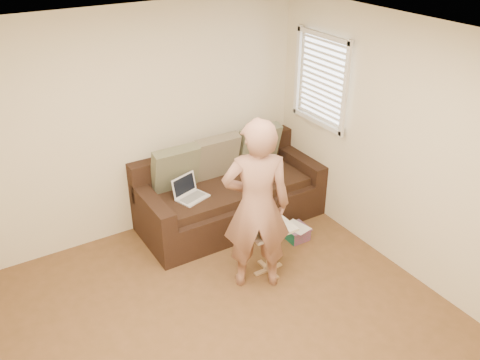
{
  "coord_description": "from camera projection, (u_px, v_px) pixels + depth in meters",
  "views": [
    {
      "loc": [
        -1.77,
        -2.79,
        3.46
      ],
      "look_at": [
        0.8,
        1.4,
        0.78
      ],
      "focal_mm": 38.03,
      "sensor_mm": 36.0,
      "label": 1
    }
  ],
  "objects": [
    {
      "name": "side_table",
      "position": [
        269.0,
        249.0,
        5.32
      ],
      "size": [
        0.5,
        0.35,
        0.55
      ],
      "primitive_type": null,
      "color": "silver",
      "rests_on": "ground"
    },
    {
      "name": "floor",
      "position": [
        246.0,
        342.0,
        4.56
      ],
      "size": [
        4.5,
        4.5,
        0.0
      ],
      "primitive_type": "plane",
      "color": "brown",
      "rests_on": "ground"
    },
    {
      "name": "laptop_silver",
      "position": [
        260.0,
        177.0,
        6.2
      ],
      "size": [
        0.39,
        0.36,
        0.21
      ],
      "primitive_type": null,
      "rotation": [
        0.0,
        0.0,
        -0.53
      ],
      "color": "#B7BABC",
      "rests_on": "sofa"
    },
    {
      "name": "wall_right",
      "position": [
        423.0,
        161.0,
        4.85
      ],
      "size": [
        0.0,
        4.5,
        4.5
      ],
      "primitive_type": "plane",
      "rotation": [
        1.57,
        0.0,
        -1.57
      ],
      "color": "beige",
      "rests_on": "ground"
    },
    {
      "name": "person",
      "position": [
        256.0,
        206.0,
        4.86
      ],
      "size": [
        0.8,
        0.7,
        1.82
      ],
      "primitive_type": "imported",
      "rotation": [
        0.0,
        0.0,
        2.67
      ],
      "color": "#A06457",
      "rests_on": "ground"
    },
    {
      "name": "wall_back",
      "position": [
        138.0,
        126.0,
        5.62
      ],
      "size": [
        4.0,
        0.0,
        4.0
      ],
      "primitive_type": "plane",
      "rotation": [
        1.57,
        0.0,
        0.0
      ],
      "color": "beige",
      "rests_on": "ground"
    },
    {
      "name": "ceiling",
      "position": [
        248.0,
        54.0,
        3.31
      ],
      "size": [
        4.5,
        4.5,
        0.0
      ],
      "primitive_type": "plane",
      "rotation": [
        3.14,
        0.0,
        0.0
      ],
      "color": "white",
      "rests_on": "wall_back"
    },
    {
      "name": "scissors",
      "position": [
        274.0,
        228.0,
        5.16
      ],
      "size": [
        0.18,
        0.1,
        0.02
      ],
      "primitive_type": null,
      "rotation": [
        0.0,
        0.0,
        0.03
      ],
      "color": "silver",
      "rests_on": "side_table"
    },
    {
      "name": "window_blinds",
      "position": [
        322.0,
        80.0,
        5.76
      ],
      "size": [
        0.12,
        0.88,
        1.08
      ],
      "primitive_type": null,
      "color": "white",
      "rests_on": "wall_right"
    },
    {
      "name": "striped_box",
      "position": [
        296.0,
        233.0,
        5.93
      ],
      "size": [
        0.26,
        0.26,
        0.16
      ],
      "primitive_type": null,
      "color": "#CF1F81",
      "rests_on": "ground"
    },
    {
      "name": "sofa",
      "position": [
        231.0,
        191.0,
        6.1
      ],
      "size": [
        2.2,
        0.95,
        0.85
      ],
      "primitive_type": null,
      "color": "black",
      "rests_on": "ground"
    },
    {
      "name": "pillow_right",
      "position": [
        258.0,
        146.0,
        6.36
      ],
      "size": [
        0.55,
        0.28,
        0.57
      ],
      "primitive_type": null,
      "rotation": [
        0.26,
        0.0,
        0.0
      ],
      "color": "#565C43",
      "rests_on": "sofa"
    },
    {
      "name": "drinking_glass",
      "position": [
        251.0,
        224.0,
        5.13
      ],
      "size": [
        0.07,
        0.07,
        0.12
      ],
      "primitive_type": null,
      "color": "silver",
      "rests_on": "side_table"
    },
    {
      "name": "pillow_left",
      "position": [
        175.0,
        169.0,
        5.82
      ],
      "size": [
        0.55,
        0.29,
        0.57
      ],
      "primitive_type": null,
      "rotation": [
        0.28,
        0.0,
        0.0
      ],
      "color": "#565C43",
      "rests_on": "sofa"
    },
    {
      "name": "laptop_white",
      "position": [
        193.0,
        198.0,
        5.76
      ],
      "size": [
        0.4,
        0.34,
        0.25
      ],
      "primitive_type": null,
      "rotation": [
        0.0,
        0.0,
        0.32
      ],
      "color": "white",
      "rests_on": "sofa"
    },
    {
      "name": "pillow_mid",
      "position": [
        216.0,
        157.0,
        6.08
      ],
      "size": [
        0.55,
        0.27,
        0.57
      ],
      "primitive_type": null,
      "rotation": [
        0.24,
        0.0,
        0.0
      ],
      "color": "brown",
      "rests_on": "sofa"
    },
    {
      "name": "paper_on_table",
      "position": [
        272.0,
        221.0,
        5.29
      ],
      "size": [
        0.25,
        0.33,
        0.0
      ],
      "primitive_type": null,
      "rotation": [
        0.0,
        0.0,
        -0.14
      ],
      "color": "white",
      "rests_on": "side_table"
    }
  ]
}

